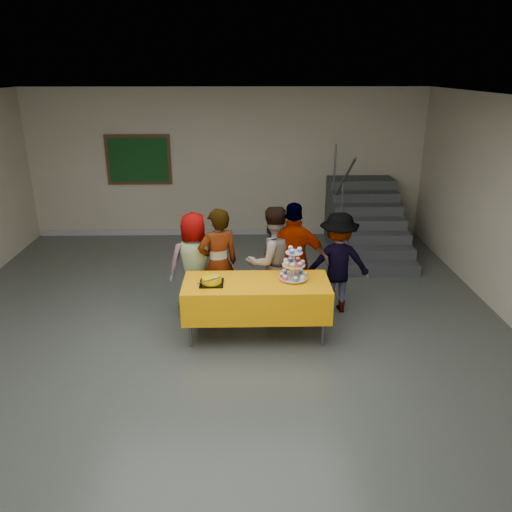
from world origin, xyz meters
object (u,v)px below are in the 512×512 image
at_px(bear_cake, 212,279).
at_px(schoolchild_d, 294,261).
at_px(schoolchild_c, 272,261).
at_px(schoolchild_b, 218,264).
at_px(staircase, 365,223).
at_px(bake_table, 256,297).
at_px(noticeboard, 138,160).
at_px(schoolchild_a, 195,264).
at_px(schoolchild_e, 337,263).
at_px(cupcake_stand, 294,267).

xyz_separation_m(bear_cake, schoolchild_d, (1.11, 0.62, 0.00)).
bearing_deg(bear_cake, schoolchild_d, 29.40).
bearing_deg(bear_cake, schoolchild_c, 40.50).
relative_size(schoolchild_b, staircase, 0.66).
bearing_deg(staircase, schoolchild_c, -125.18).
height_order(bake_table, noticeboard, noticeboard).
distance_m(schoolchild_a, schoolchild_c, 1.09).
bearing_deg(bake_table, schoolchild_c, 69.91).
bearing_deg(schoolchild_d, schoolchild_e, -160.13).
relative_size(schoolchild_d, staircase, 0.69).
bearing_deg(schoolchild_a, schoolchild_c, 166.11).
bearing_deg(schoolchild_d, schoolchild_a, 1.93).
bearing_deg(noticeboard, schoolchild_b, -64.47).
height_order(schoolchild_e, noticeboard, noticeboard).
xyz_separation_m(schoolchild_a, schoolchild_c, (1.09, -0.06, 0.05)).
relative_size(schoolchild_b, noticeboard, 1.22).
xyz_separation_m(staircase, noticeboard, (-4.48, 0.84, 1.11)).
height_order(schoolchild_a, noticeboard, noticeboard).
bearing_deg(schoolchild_e, staircase, -110.66).
relative_size(cupcake_stand, schoolchild_c, 0.28).
height_order(schoolchild_a, schoolchild_d, schoolchild_d).
height_order(schoolchild_a, staircase, staircase).
distance_m(bake_table, schoolchild_c, 0.73).
distance_m(bake_table, cupcake_stand, 0.62).
xyz_separation_m(schoolchild_c, schoolchild_e, (0.94, 0.08, -0.06)).
xyz_separation_m(schoolchild_c, schoolchild_d, (0.30, -0.06, 0.03)).
relative_size(cupcake_stand, schoolchild_a, 0.30).
xyz_separation_m(schoolchild_c, staircase, (1.97, 2.79, -0.31)).
height_order(schoolchild_d, noticeboard, noticeboard).
xyz_separation_m(bake_table, schoolchild_c, (0.24, 0.64, 0.24)).
height_order(schoolchild_b, schoolchild_d, schoolchild_d).
relative_size(bear_cake, schoolchild_b, 0.23).
relative_size(cupcake_stand, schoolchild_e, 0.30).
bearing_deg(cupcake_stand, noticeboard, 123.33).
xyz_separation_m(schoolchild_a, schoolchild_d, (1.39, -0.12, 0.08)).
xyz_separation_m(cupcake_stand, noticeboard, (-2.76, 4.19, 0.66)).
height_order(cupcake_stand, schoolchild_a, schoolchild_a).
bearing_deg(schoolchild_c, noticeboard, -76.59).
bearing_deg(schoolchild_e, bake_table, 31.82).
xyz_separation_m(schoolchild_d, staircase, (1.66, 2.85, -0.34)).
xyz_separation_m(cupcake_stand, schoolchild_a, (-1.33, 0.62, -0.19)).
height_order(schoolchild_c, noticeboard, noticeboard).
height_order(cupcake_stand, staircase, staircase).
bearing_deg(staircase, schoolchild_b, -133.59).
distance_m(bake_table, bear_cake, 0.63).
bearing_deg(staircase, schoolchild_e, -110.76).
relative_size(bear_cake, noticeboard, 0.28).
height_order(bake_table, cupcake_stand, cupcake_stand).
distance_m(schoolchild_b, schoolchild_e, 1.70).
xyz_separation_m(schoolchild_b, noticeboard, (-1.76, 3.69, 0.81)).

